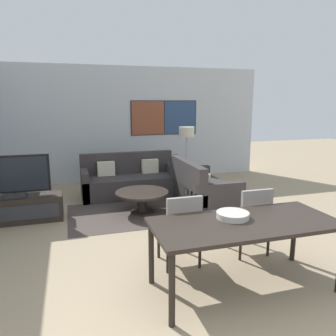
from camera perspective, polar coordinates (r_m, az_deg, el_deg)
The scene contains 13 objects.
ground_plane at distance 3.24m, azimuth 12.86°, elevation -26.04°, with size 24.00×24.00×0.00m, color #9E896B.
wall_back at distance 8.24m, azimuth -7.23°, elevation 7.60°, with size 7.08×0.09×2.80m.
area_rug at distance 5.95m, azimuth -4.49°, elevation -7.70°, with size 2.58×1.61×0.01m.
tv_console at distance 5.97m, azimuth -24.90°, elevation -6.57°, with size 1.46×0.43×0.43m.
television at distance 5.83m, azimuth -25.36°, elevation -1.35°, with size 1.13×0.20×0.69m.
sofa_main at distance 7.05m, azimuth -6.72°, elevation -2.32°, with size 2.01×0.87×0.87m.
sofa_side at distance 6.33m, azimuth 5.56°, elevation -3.91°, with size 0.87×1.64×0.87m.
coffee_table at distance 5.86m, azimuth -4.54°, elevation -5.02°, with size 0.94×0.94×0.39m.
dining_table at distance 3.53m, azimuth 13.27°, elevation -10.09°, with size 1.94×0.86×0.75m.
dining_chair_left at distance 3.95m, azimuth 2.25°, elevation -9.96°, with size 0.46×0.46×0.90m.
dining_chair_centre at distance 4.37m, azimuth 14.21°, elevation -8.17°, with size 0.46×0.46×0.90m.
fruit_bowl at distance 3.56m, azimuth 11.21°, elevation -7.98°, with size 0.35×0.35×0.07m.
floor_lamp at distance 7.32m, azimuth 3.25°, elevation 5.49°, with size 0.34×0.34×1.41m.
Camera 1 is at (-1.35, -2.20, 1.96)m, focal length 35.00 mm.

